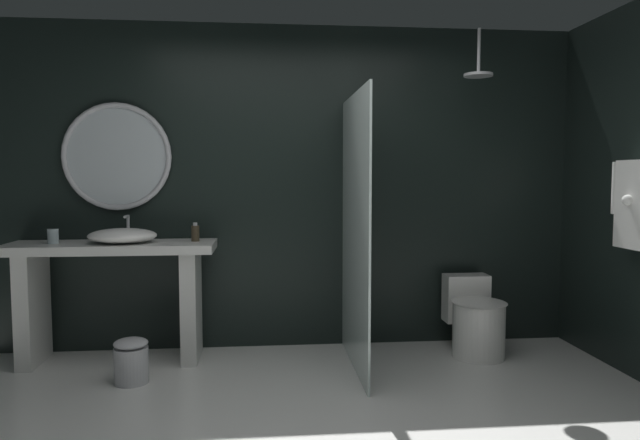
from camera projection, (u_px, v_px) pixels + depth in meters
back_wall_panel at (293, 188)px, 4.74m from camera, size 4.80×0.10×2.60m
vanity_counter at (112, 284)px, 4.33m from camera, size 1.52×0.51×0.90m
vessel_sink at (123, 236)px, 4.29m from camera, size 0.50×0.41×0.20m
tumbler_cup at (53, 236)px, 4.25m from camera, size 0.08×0.08×0.11m
soap_dispenser at (195, 233)px, 4.40m from camera, size 0.06×0.06×0.14m
round_wall_mirror at (117, 157)px, 4.50m from camera, size 0.84×0.04×0.84m
shower_glass_panel at (355, 232)px, 4.17m from camera, size 0.02×1.18×1.98m
rain_shower_head at (478, 71)px, 4.34m from camera, size 0.22×0.22×0.36m
hanging_bathrobe at (638, 200)px, 3.79m from camera, size 0.20×0.49×0.65m
toilet at (475, 320)px, 4.52m from camera, size 0.42×0.61×0.59m
waste_bin at (131, 360)px, 3.90m from camera, size 0.23×0.23×0.31m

